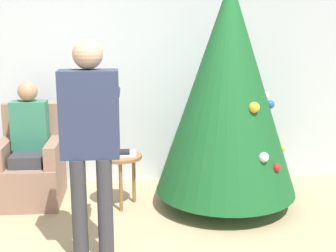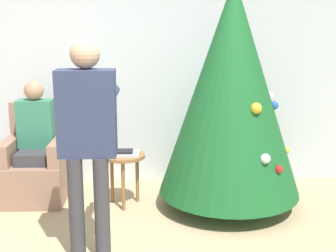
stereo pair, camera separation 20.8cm
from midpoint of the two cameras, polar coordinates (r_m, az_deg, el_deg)
The scene contains 8 objects.
wall_back at distance 5.33m, azimuth -2.99°, elevation 7.47°, with size 8.00×0.06×2.70m.
christmas_tree at distance 4.57m, azimuth 9.03°, elevation 4.47°, with size 1.40×1.40×2.24m.
armchair at distance 5.11m, azimuth -14.50°, elevation -4.73°, with size 0.62×0.71×0.99m.
person_seated at distance 4.99m, azimuth -14.79°, elevation -1.18°, with size 0.36×0.46×1.24m.
person_standing at distance 3.57m, azimuth -8.18°, elevation -0.48°, with size 0.45×0.57×1.72m.
side_stool at distance 4.72m, azimuth -4.15°, elevation -4.47°, with size 0.43×0.43×0.53m.
laptop at distance 4.69m, azimuth -4.17°, elevation -3.36°, with size 0.31×0.23×0.02m.
book at distance 4.69m, azimuth -4.17°, elevation -3.11°, with size 0.18×0.14×0.02m.
Camera 2 is at (0.25, -3.07, 1.86)m, focal length 50.00 mm.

